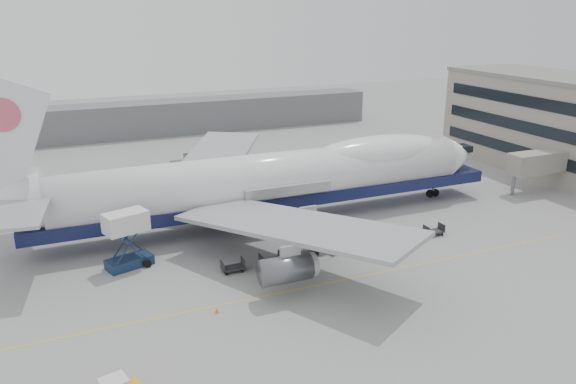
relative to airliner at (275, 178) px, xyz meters
name	(u,v)px	position (x,y,z in m)	size (l,w,h in m)	color
ground	(311,258)	(-0.64, -12.00, -5.62)	(260.00, 260.00, 0.00)	gray
apron_line	(337,281)	(-0.64, -18.00, -5.62)	(60.00, 0.15, 0.01)	gold
hangar	(124,121)	(-10.64, 58.00, -2.12)	(110.00, 8.00, 7.00)	slate
airliner	(275,178)	(0.00, 0.00, 0.00)	(67.00, 55.30, 19.98)	white
catering_truck	(127,236)	(-19.00, -6.38, -2.19)	(5.13, 4.18, 6.03)	#192C4B
traffic_cone	(217,310)	(-13.30, -19.15, -5.38)	(0.35, 0.35, 0.52)	orange
dolly_0	(233,267)	(-9.46, -11.88, -5.09)	(2.30, 1.35, 1.30)	#2D2D30
dolly_1	(271,260)	(-5.29, -11.88, -5.09)	(2.30, 1.35, 1.30)	#2D2D30
dolly_2	(307,254)	(-1.12, -11.88, -5.09)	(2.30, 1.35, 1.30)	#2D2D30
dolly_3	(341,248)	(3.05, -11.88, -5.09)	(2.30, 1.35, 1.30)	#2D2D30
dolly_4	(373,242)	(7.22, -11.88, -5.09)	(2.30, 1.35, 1.30)	#2D2D30
dolly_5	(404,236)	(11.40, -11.88, -5.09)	(2.30, 1.35, 1.30)	#2D2D30
dolly_6	(434,231)	(15.57, -11.88, -5.09)	(2.30, 1.35, 1.30)	#2D2D30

